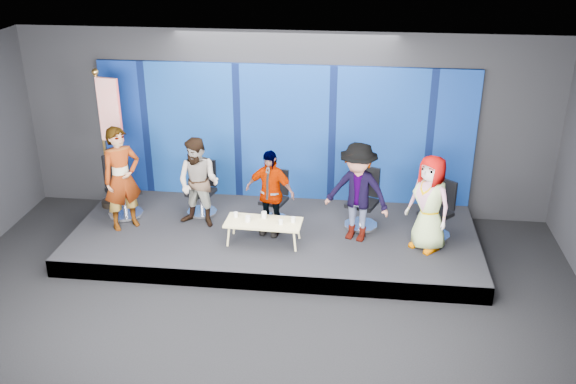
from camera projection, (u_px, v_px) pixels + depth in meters
The scene contains 21 objects.
ground at pixel (251, 329), 9.08m from camera, with size 10.00×10.00×0.00m, color black.
room_walls at pixel (247, 171), 8.10m from camera, with size 10.02×8.02×3.51m.
riser at pixel (275, 238), 11.29m from camera, with size 7.00×3.00×0.30m, color black.
backdrop at pixel (285, 133), 12.02m from camera, with size 7.00×0.08×2.60m, color #071755.
chair_a at pixel (123, 196), 11.66m from camera, with size 0.90×0.90×1.13m.
panelist_a at pixel (122, 178), 11.00m from camera, with size 0.67×0.44×1.84m, color black.
chair_b at pixel (203, 196), 11.76m from camera, with size 0.67×0.67×1.00m.
panelist_b at pixel (199, 183), 11.11m from camera, with size 0.78×0.61×1.61m, color black.
chair_c at pixel (275, 204), 11.47m from camera, with size 0.65×0.65×0.94m.
panelist_c at pixel (270, 193), 10.84m from camera, with size 0.89×0.37×1.52m, color black.
chair_d at pixel (363, 208), 11.25m from camera, with size 0.76×0.76×1.06m.
panelist_d at pixel (357, 192), 10.61m from camera, with size 1.11×0.64×1.72m, color black.
chair_e at pixel (437, 218), 10.92m from camera, with size 0.80×0.80×1.00m.
panelist_e at pixel (430, 203), 10.33m from camera, with size 0.79×0.52×1.62m, color black.
coffee_table at pixel (264, 223), 10.68m from camera, with size 1.29×0.59×0.39m.
mug_a at pixel (236, 215), 10.80m from camera, with size 0.07×0.07×0.09m, color silver.
mug_b at pixel (248, 219), 10.65m from camera, with size 0.09×0.09×0.10m, color silver.
mug_c at pixel (264, 215), 10.78m from camera, with size 0.09×0.09×0.11m, color silver.
mug_d at pixel (281, 222), 10.55m from camera, with size 0.07×0.07×0.09m, color silver.
mug_e at pixel (293, 220), 10.63m from camera, with size 0.08×0.08×0.09m, color silver.
flag_stand at pixel (109, 137), 11.55m from camera, with size 0.59×0.35×2.62m.
Camera 1 is at (1.39, -7.40, 5.46)m, focal length 40.00 mm.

